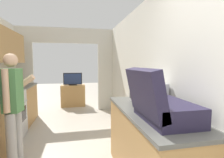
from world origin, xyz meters
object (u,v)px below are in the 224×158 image
at_px(microwave, 147,93).
at_px(tv_cabinet, 73,95).
at_px(range_oven, 4,116).
at_px(person, 13,108).
at_px(television, 73,79).
at_px(knife, 10,88).
at_px(suitcase, 159,104).

height_order(microwave, tv_cabinet, microwave).
height_order(range_oven, person, person).
bearing_deg(person, tv_cabinet, -1.89).
height_order(person, microwave, person).
bearing_deg(microwave, range_oven, 148.39).
bearing_deg(television, tv_cabinet, 90.00).
xyz_separation_m(microwave, television, (-1.04, 3.80, -0.14)).
relative_size(person, knife, 4.65).
relative_size(suitcase, tv_cabinet, 0.84).
relative_size(microwave, tv_cabinet, 0.64).
relative_size(microwave, knife, 1.48).
relative_size(suitcase, microwave, 1.32).
bearing_deg(knife, microwave, -57.68).
distance_m(tv_cabinet, television, 0.57).
height_order(person, television, person).
bearing_deg(microwave, suitcase, -104.83).
height_order(suitcase, tv_cabinet, suitcase).
height_order(tv_cabinet, knife, knife).
xyz_separation_m(microwave, knife, (-2.33, 1.91, -0.14)).
height_order(range_oven, knife, range_oven).
height_order(suitcase, knife, suitcase).
bearing_deg(television, range_oven, -117.47).
height_order(person, knife, person).
bearing_deg(suitcase, television, 100.78).
distance_m(person, microwave, 1.85).
height_order(television, knife, television).
distance_m(suitcase, microwave, 0.71).
xyz_separation_m(suitcase, tv_cabinet, (-0.86, 4.54, -0.72)).
bearing_deg(suitcase, range_oven, 135.08).
xyz_separation_m(tv_cabinet, television, (0.00, -0.04, 0.56)).
distance_m(range_oven, tv_cabinet, 2.74).
xyz_separation_m(suitcase, knife, (-2.15, 2.60, -0.15)).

